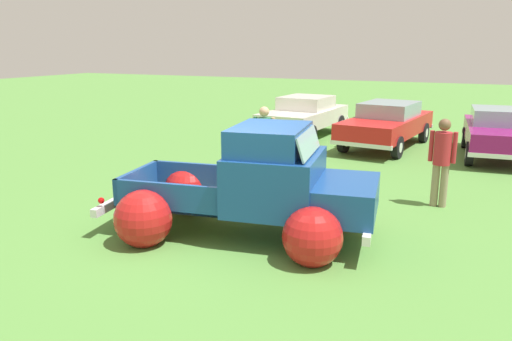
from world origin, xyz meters
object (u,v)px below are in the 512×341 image
Objects in this scene: vintage_pickup_truck at (260,193)px; show_car_2 at (501,131)px; show_car_0 at (304,115)px; show_car_1 at (387,123)px; spectator_0 at (264,139)px; spectator_1 at (442,157)px; lane_cone_1 at (145,186)px; lane_cone_0 at (255,174)px.

vintage_pickup_truck is 1.13× the size of show_car_2.
show_car_0 is 3.15m from show_car_1.
vintage_pickup_truck is 9.38m from show_car_2.
spectator_0 is 1.00× the size of spectator_1.
lane_cone_1 is (-1.64, -2.51, -0.72)m from spectator_0.
spectator_0 is (1.14, -6.23, 0.25)m from show_car_0.
show_car_1 is at bearing -99.78° from show_car_2.
show_car_2 is 6.82× the size of lane_cone_1.
spectator_1 reaches higher than lane_cone_1.
show_car_2 is at bearing 126.15° from spectator_0.
spectator_1 reaches higher than lane_cone_0.
spectator_1 is (2.65, 2.99, 0.28)m from vintage_pickup_truck.
show_car_1 is 2.72× the size of spectator_0.
spectator_1 is 4.08m from lane_cone_0.
lane_cone_0 is at bearing 14.33° from show_car_0.
spectator_0 is at bearing -11.80° from show_car_1.
show_car_0 is (-2.55, 9.62, 0.03)m from vintage_pickup_truck.
lane_cone_1 is (-6.87, -7.69, -0.47)m from show_car_2.
vintage_pickup_truck reaches higher than spectator_0.
spectator_0 reaches higher than lane_cone_1.
spectator_1 is 2.86× the size of lane_cone_1.
lane_cone_0 is (1.20, -6.89, -0.47)m from show_car_0.
lane_cone_1 is (-1.70, -1.85, 0.00)m from lane_cone_0.
spectator_1 reaches higher than show_car_1.
lane_cone_1 is at bearing 1.20° from show_car_0.
lane_cone_1 is at bearing -67.20° from spectator_1.
show_car_0 is 2.47× the size of spectator_1.
show_car_1 and show_car_2 have the same top height.
lane_cone_1 is (-3.56, -7.99, -0.47)m from show_car_1.
show_car_1 is at bearing 65.95° from lane_cone_1.
show_car_0 and show_car_2 have the same top height.
spectator_1 is (-1.17, -5.57, 0.25)m from show_car_2.
show_car_0 is 8.77m from lane_cone_1.
spectator_1 is (5.20, -6.63, 0.25)m from show_car_0.
show_car_2 is (3.82, 8.57, 0.03)m from vintage_pickup_truck.
show_car_1 is (3.06, -0.76, 0.00)m from show_car_0.
spectator_0 is at bearing 56.82° from lane_cone_1.
spectator_1 reaches higher than show_car_0.
lane_cone_0 is 1.00× the size of lane_cone_1.
lane_cone_1 is at bearing -41.79° from spectator_0.
show_car_1 is 7.77× the size of lane_cone_0.
vintage_pickup_truck is at bearing 4.22° from show_car_1.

